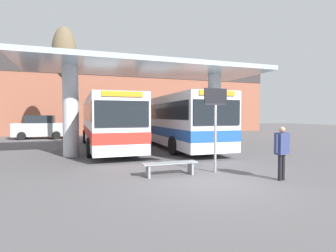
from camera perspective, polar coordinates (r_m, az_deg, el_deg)
name	(u,v)px	position (r m, az deg, el deg)	size (l,w,h in m)	color
ground_plane	(210,182)	(8.36, 9.06, -12.04)	(100.00, 100.00, 0.00)	#565456
townhouse_backdrop	(112,90)	(30.36, -12.14, 7.71)	(40.00, 0.58, 8.52)	brown
station_canopy	(149,79)	(14.80, -4.15, 10.11)	(13.22, 5.09, 4.81)	silver
transit_bus_left_bay	(107,121)	(17.19, -13.19, 1.14)	(2.77, 12.11, 3.12)	silver
transit_bus_center_bay	(172,120)	(17.65, 0.95, 1.41)	(2.99, 12.39, 3.22)	silver
waiting_bench_near_pillar	(170,165)	(9.09, 0.42, -8.59)	(1.95, 0.44, 0.46)	gray
info_sign_platform	(215,113)	(9.61, 10.30, 2.85)	(0.90, 0.09, 3.04)	gray
pedestrian_waiting	(282,148)	(9.10, 23.53, -4.33)	(0.64, 0.34, 1.72)	black
poplar_tree_behind_left	(64,56)	(22.34, -21.63, 14.01)	(1.81, 1.81, 8.90)	#473A2B
parked_car_street	(40,127)	(26.00, -26.03, -0.28)	(4.37, 2.00, 2.08)	#B2B7BC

